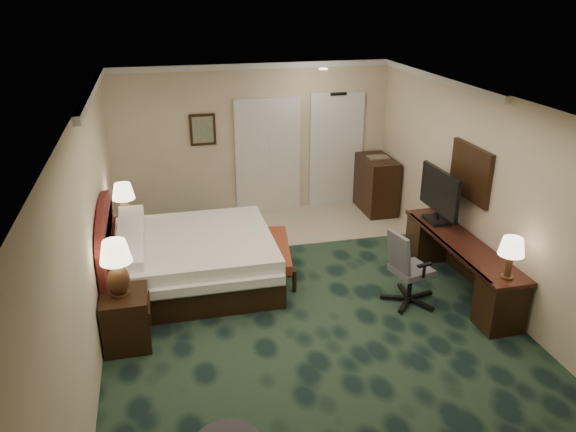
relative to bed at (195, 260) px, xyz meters
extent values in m
cube|color=black|center=(1.31, -1.22, -0.34)|extent=(5.00, 7.50, 0.00)
cube|color=white|center=(1.31, -1.22, 2.36)|extent=(5.00, 7.50, 0.00)
cube|color=#B5A88D|center=(1.31, 2.53, 1.01)|extent=(5.00, 0.00, 2.70)
cube|color=#B5A88D|center=(-1.19, -1.22, 1.01)|extent=(0.00, 7.50, 2.70)
cube|color=#B5A88D|center=(3.81, -1.22, 1.01)|extent=(0.00, 7.50, 2.70)
cube|color=#C3B193|center=(2.21, 1.68, -0.34)|extent=(3.20, 1.70, 0.01)
cube|color=silver|center=(2.86, 2.50, 0.71)|extent=(1.02, 0.06, 2.18)
cube|color=silver|center=(1.56, 2.49, 0.71)|extent=(1.20, 0.06, 2.10)
cube|color=#406055|center=(0.41, 2.49, 1.26)|extent=(0.45, 0.06, 0.55)
cube|color=white|center=(3.77, -0.62, 1.21)|extent=(0.05, 0.95, 0.75)
cube|color=white|center=(0.00, 0.00, 0.00)|extent=(2.17, 2.01, 0.69)
cube|color=black|center=(-0.90, -1.31, -0.01)|extent=(0.53, 0.61, 0.66)
cube|color=black|center=(-0.95, 1.15, -0.07)|extent=(0.44, 0.50, 0.55)
cube|color=maroon|center=(1.11, -0.02, -0.11)|extent=(0.68, 1.42, 0.46)
cube|color=black|center=(3.53, -1.03, 0.01)|extent=(0.53, 2.48, 0.72)
cube|color=black|center=(3.51, -0.31, 0.77)|extent=(0.10, 1.01, 0.79)
cube|color=black|center=(3.50, 1.98, 0.17)|extent=(0.54, 0.97, 1.02)
camera|label=1|loc=(-0.36, -7.17, 3.59)|focal=35.00mm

